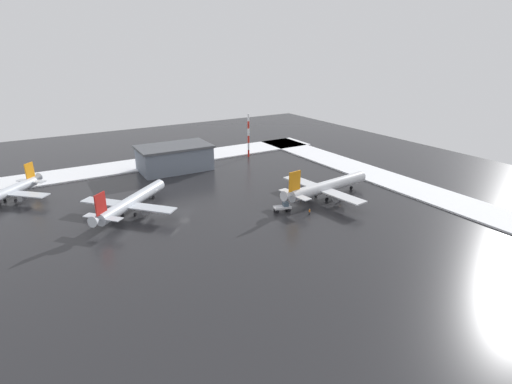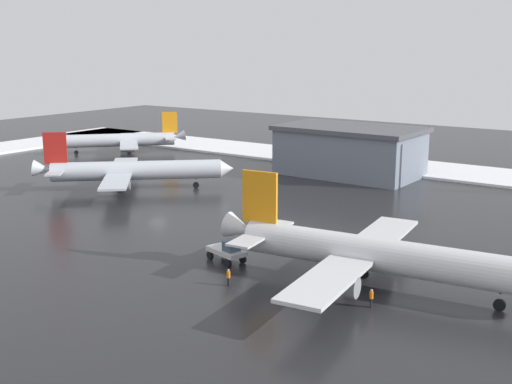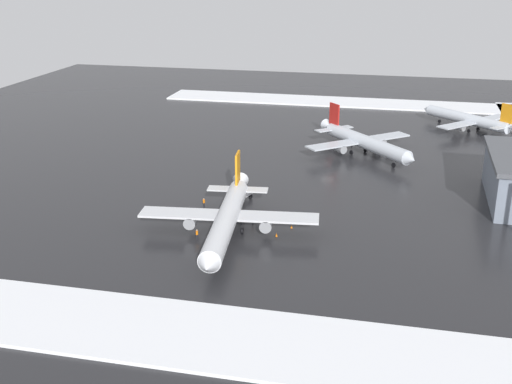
{
  "view_description": "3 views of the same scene",
  "coord_description": "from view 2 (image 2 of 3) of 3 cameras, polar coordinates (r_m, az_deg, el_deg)",
  "views": [
    {
      "loc": [
        34.09,
        93.06,
        41.29
      ],
      "look_at": [
        -19.44,
        4.67,
        3.37
      ],
      "focal_mm": 28.0,
      "sensor_mm": 36.0,
      "label": 1
    },
    {
      "loc": [
        -62.66,
        65.34,
        22.6
      ],
      "look_at": [
        -17.13,
        -0.16,
        4.52
      ],
      "focal_mm": 45.0,
      "sensor_mm": 36.0,
      "label": 2
    },
    {
      "loc": [
        -128.21,
        -13.6,
        41.27
      ],
      "look_at": [
        -23.68,
        10.15,
        2.39
      ],
      "focal_mm": 45.0,
      "sensor_mm": 36.0,
      "label": 3
    }
  ],
  "objects": [
    {
      "name": "airplane_foreground_jet",
      "position": [
        105.26,
        -10.96,
        1.89
      ],
      "size": [
        26.09,
        24.44,
        9.53
      ],
      "rotation": [
        0.0,
        0.0,
        3.86
      ],
      "color": "silver",
      "rests_on": "ground_plane"
    },
    {
      "name": "traffic_cone_mid_line",
      "position": [
        73.4,
        9.12,
        -5.1
      ],
      "size": [
        0.36,
        0.36,
        0.55
      ],
      "primitive_type": "cone",
      "color": "orange",
      "rests_on": "ground_plane"
    },
    {
      "name": "ground_crew_beside_wing",
      "position": [
        58.4,
        10.22,
        -9.18
      ],
      "size": [
        0.36,
        0.36,
        1.71
      ],
      "rotation": [
        0.0,
        0.0,
        0.56
      ],
      "color": "black",
      "rests_on": "ground_plane"
    },
    {
      "name": "airplane_parked_starboard",
      "position": [
        142.6,
        -11.98,
        4.55
      ],
      "size": [
        22.57,
        23.38,
        8.72
      ],
      "rotation": [
        0.0,
        0.0,
        0.81
      ],
      "color": "silver",
      "rests_on": "ground_plane"
    },
    {
      "name": "ground_crew_mid_apron",
      "position": [
        67.87,
        5.97,
        -5.88
      ],
      "size": [
        0.36,
        0.36,
        1.71
      ],
      "rotation": [
        0.0,
        0.0,
        4.19
      ],
      "color": "black",
      "rests_on": "ground_plane"
    },
    {
      "name": "traffic_cone_near_nose",
      "position": [
        70.37,
        11.33,
        -5.98
      ],
      "size": [
        0.36,
        0.36,
        0.55
      ],
      "primitive_type": "cone",
      "color": "orange",
      "rests_on": "ground_plane"
    },
    {
      "name": "pushback_tug",
      "position": [
        69.08,
        -2.54,
        -5.21
      ],
      "size": [
        5.02,
        3.34,
        2.5
      ],
      "rotation": [
        0.0,
        0.0,
        2.87
      ],
      "color": "silver",
      "rests_on": "ground_plane"
    },
    {
      "name": "ground_crew_by_nose_gear",
      "position": [
        62.43,
        -2.46,
        -7.51
      ],
      "size": [
        0.36,
        0.36,
        1.71
      ],
      "rotation": [
        0.0,
        0.0,
        1.1
      ],
      "color": "black",
      "rests_on": "ground_plane"
    },
    {
      "name": "snow_bank_far",
      "position": [
        133.16,
        6.21,
        3.02
      ],
      "size": [
        152.0,
        16.0,
        0.45
      ],
      "primitive_type": "cube",
      "color": "white",
      "rests_on": "ground_plane"
    },
    {
      "name": "ground_plane",
      "position": [
        93.31,
        -8.73,
        -1.4
      ],
      "size": [
        240.0,
        240.0,
        0.0
      ],
      "primitive_type": "plane",
      "color": "#232326"
    },
    {
      "name": "airplane_distant_tail",
      "position": [
        61.97,
        10.86,
        -5.51
      ],
      "size": [
        34.66,
        28.85,
        10.29
      ],
      "rotation": [
        0.0,
        0.0,
        3.26
      ],
      "color": "silver",
      "rests_on": "ground_plane"
    },
    {
      "name": "cargo_hangar",
      "position": [
        116.31,
        8.31,
        3.66
      ],
      "size": [
        25.29,
        15.49,
        8.8
      ],
      "rotation": [
        0.0,
        0.0,
        -0.02
      ],
      "color": "slate",
      "rests_on": "ground_plane"
    }
  ]
}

